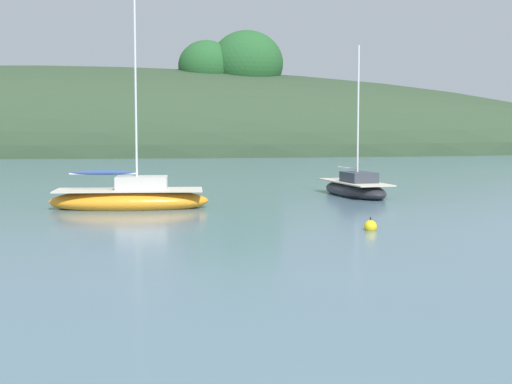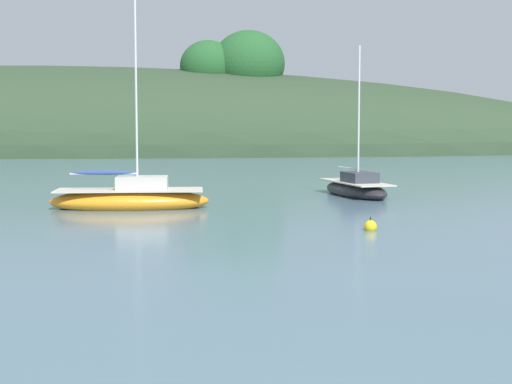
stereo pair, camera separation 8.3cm
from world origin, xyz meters
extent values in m
ellipsoid|color=#2D422B|center=(-25.00, 88.96, 0.00)|extent=(150.00, 36.00, 21.02)
ellipsoid|color=#235628|center=(-2.40, 85.43, 10.34)|extent=(6.69, 6.08, 6.08)
ellipsoid|color=#235628|center=(2.43, 85.92, 10.68)|extent=(8.68, 7.89, 7.89)
ellipsoid|color=#232328|center=(5.49, 30.97, 0.26)|extent=(3.30, 6.12, 0.93)
cube|color=beige|center=(5.49, 30.97, 0.67)|extent=(3.03, 5.63, 0.06)
cube|color=#333842|center=(5.60, 30.52, 0.94)|extent=(1.69, 2.11, 0.53)
cylinder|color=silver|center=(5.56, 30.69, 4.01)|extent=(0.09, 0.09, 6.67)
cylinder|color=silver|center=(5.27, 31.87, 1.32)|extent=(0.65, 2.39, 0.07)
ellipsoid|color=orange|center=(-5.05, 25.90, 0.29)|extent=(6.75, 2.48, 1.07)
cube|color=beige|center=(-5.05, 25.90, 0.78)|extent=(6.21, 2.28, 0.06)
cube|color=beige|center=(-4.52, 25.92, 1.06)|extent=(2.18, 1.54, 0.57)
cylinder|color=silver|center=(-4.72, 25.91, 5.06)|extent=(0.09, 0.09, 8.57)
cylinder|color=silver|center=(-6.12, 25.87, 1.47)|extent=(2.81, 0.16, 0.07)
ellipsoid|color=#2D4784|center=(-6.12, 25.87, 1.52)|extent=(2.70, 0.28, 0.20)
sphere|color=yellow|center=(3.80, 18.82, 0.12)|extent=(0.44, 0.44, 0.44)
cylinder|color=black|center=(3.80, 18.82, 0.39)|extent=(0.04, 0.04, 0.10)
camera|label=1|loc=(-1.41, -6.45, 3.59)|focal=53.68mm
camera|label=2|loc=(-1.33, -6.45, 3.59)|focal=53.68mm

